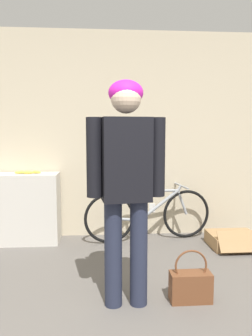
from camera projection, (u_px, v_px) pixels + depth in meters
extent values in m
cube|color=beige|center=(110.00, 135.00, 4.19)|extent=(8.00, 0.06, 2.60)
cube|color=white|center=(152.00, 208.00, 4.31)|extent=(0.08, 0.01, 0.12)
cube|color=beige|center=(14.00, 208.00, 3.96)|extent=(1.09, 0.38, 0.85)
cylinder|color=#23283D|center=(113.00, 254.00, 2.52)|extent=(0.14, 0.14, 0.83)
cylinder|color=#23283D|center=(139.00, 253.00, 2.54)|extent=(0.14, 0.14, 0.83)
cube|color=black|center=(126.00, 159.00, 2.45)|extent=(0.38, 0.27, 0.62)
cylinder|color=black|center=(94.00, 157.00, 2.43)|extent=(0.12, 0.12, 0.59)
cylinder|color=black|center=(157.00, 157.00, 2.46)|extent=(0.12, 0.12, 0.59)
sphere|color=beige|center=(126.00, 98.00, 2.40)|extent=(0.23, 0.23, 0.23)
ellipsoid|color=#D11EAD|center=(126.00, 93.00, 2.41)|extent=(0.26, 0.24, 0.19)
torus|color=black|center=(109.00, 218.00, 3.95)|extent=(0.61, 0.12, 0.62)
torus|color=black|center=(186.00, 214.00, 4.16)|extent=(0.61, 0.12, 0.62)
cylinder|color=#999EA3|center=(125.00, 219.00, 3.99)|extent=(0.38, 0.09, 0.08)
cylinder|color=#999EA3|center=(121.00, 205.00, 3.96)|extent=(0.31, 0.08, 0.35)
cylinder|color=#999EA3|center=(136.00, 206.00, 4.00)|extent=(0.14, 0.05, 0.38)
cylinder|color=#999EA3|center=(159.00, 205.00, 4.07)|extent=(0.52, 0.11, 0.39)
cylinder|color=#999EA3|center=(155.00, 191.00, 4.04)|extent=(0.59, 0.12, 0.05)
cylinder|color=#999EA3|center=(182.00, 202.00, 4.13)|extent=(0.15, 0.05, 0.32)
cylinder|color=#999EA3|center=(179.00, 188.00, 4.10)|extent=(0.07, 0.04, 0.08)
cylinder|color=#999EA3|center=(181.00, 186.00, 4.10)|extent=(0.09, 0.46, 0.02)
ellipsoid|color=black|center=(132.00, 189.00, 3.97)|extent=(0.23, 0.11, 0.05)
ellipsoid|color=#EAD64C|center=(28.00, 172.00, 3.91)|extent=(0.15, 0.04, 0.04)
ellipsoid|color=#EAD64C|center=(20.00, 172.00, 3.92)|extent=(0.13, 0.09, 0.04)
ellipsoid|color=#EAD64C|center=(36.00, 172.00, 3.93)|extent=(0.13, 0.09, 0.03)
sphere|color=brown|center=(16.00, 172.00, 3.93)|extent=(0.02, 0.02, 0.02)
cube|color=brown|center=(191.00, 287.00, 2.61)|extent=(0.33, 0.15, 0.24)
torus|color=brown|center=(191.00, 266.00, 2.59)|extent=(0.26, 0.02, 0.26)
cube|color=#A87F51|center=(233.00, 240.00, 3.86)|extent=(0.55, 0.46, 0.15)
cube|color=#A87F51|center=(241.00, 241.00, 3.62)|extent=(0.52, 0.16, 0.20)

